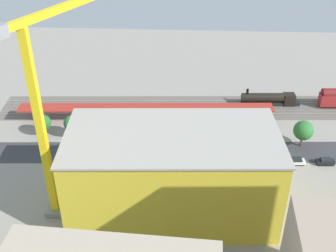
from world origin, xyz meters
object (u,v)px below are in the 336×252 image
at_px(parked_car_1, 296,161).
at_px(street_tree_2, 42,123).
at_px(platform_canopy_near, 146,108).
at_px(parked_car_3, 237,159).
at_px(box_truck_1, 241,163).
at_px(construction_building, 172,175).
at_px(traffic_light, 149,127).
at_px(parked_car_0, 325,162).
at_px(parked_car_2, 267,160).
at_px(box_truck_0, 163,154).
at_px(street_tree_1, 72,124).
at_px(tower_crane, 47,104).
at_px(locomotive, 271,99).
at_px(street_tree_0, 227,127).
at_px(street_tree_3, 303,130).
at_px(street_tree_4, 145,126).

distance_m(parked_car_1, street_tree_2, 63.50).
height_order(platform_canopy_near, parked_car_3, platform_canopy_near).
bearing_deg(parked_car_1, box_truck_1, 11.41).
height_order(parked_car_3, construction_building, construction_building).
relative_size(street_tree_2, traffic_light, 0.98).
bearing_deg(parked_car_0, parked_car_3, 0.76).
xyz_separation_m(parked_car_2, box_truck_0, (24.48, 0.30, 0.98)).
bearing_deg(parked_car_0, street_tree_1, -7.40).
xyz_separation_m(parked_car_3, street_tree_1, (41.22, -8.30, 3.48)).
height_order(parked_car_1, tower_crane, tower_crane).
distance_m(locomotive, parked_car_2, 29.44).
height_order(street_tree_0, street_tree_1, street_tree_0).
distance_m(parked_car_1, traffic_light, 36.38).
distance_m(tower_crane, street_tree_0, 46.65).
distance_m(parked_car_2, street_tree_1, 48.89).
bearing_deg(street_tree_3, parked_car_1, 70.48).
bearing_deg(street_tree_1, tower_crane, 99.46).
distance_m(platform_canopy_near, box_truck_0, 19.22).
bearing_deg(construction_building, street_tree_0, -120.28).
bearing_deg(box_truck_1, street_tree_0, -75.02).
height_order(parked_car_1, street_tree_4, street_tree_4).
distance_m(platform_canopy_near, locomotive, 37.28).
height_order(construction_building, street_tree_2, construction_building).
xyz_separation_m(street_tree_1, street_tree_2, (7.86, -0.48, -0.24)).
relative_size(parked_car_1, street_tree_3, 0.62).
relative_size(parked_car_2, street_tree_3, 0.67).
xyz_separation_m(parked_car_0, box_truck_1, (19.99, 2.92, 0.88)).
relative_size(box_truck_0, street_tree_1, 1.55).
distance_m(box_truck_0, street_tree_1, 25.19).
height_order(parked_car_1, parked_car_3, parked_car_3).
bearing_deg(parked_car_2, street_tree_2, -8.78).
xyz_separation_m(street_tree_2, street_tree_3, (-65.56, 1.01, 0.54)).
bearing_deg(box_truck_1, box_truck_0, -7.81).
height_order(parked_car_2, parked_car_3, parked_car_2).
height_order(parked_car_0, box_truck_0, box_truck_0).
bearing_deg(parked_car_2, box_truck_1, 23.81).
height_order(street_tree_0, street_tree_4, street_tree_0).
bearing_deg(street_tree_2, street_tree_3, 179.12).
height_order(construction_building, street_tree_3, construction_building).
xyz_separation_m(box_truck_1, street_tree_0, (2.74, -10.24, 3.41)).
xyz_separation_m(box_truck_0, street_tree_4, (5.12, -7.94, 2.70)).
bearing_deg(platform_canopy_near, parked_car_1, 154.14).
distance_m(parked_car_3, tower_crane, 46.87).
height_order(platform_canopy_near, street_tree_3, street_tree_3).
xyz_separation_m(parked_car_1, street_tree_2, (62.81, -8.77, 3.28)).
distance_m(street_tree_0, traffic_light, 19.49).
bearing_deg(locomotive, traffic_light, 32.35).
bearing_deg(platform_canopy_near, parked_car_0, 158.02).
distance_m(parked_car_2, street_tree_0, 12.47).
distance_m(construction_building, street_tree_4, 26.34).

